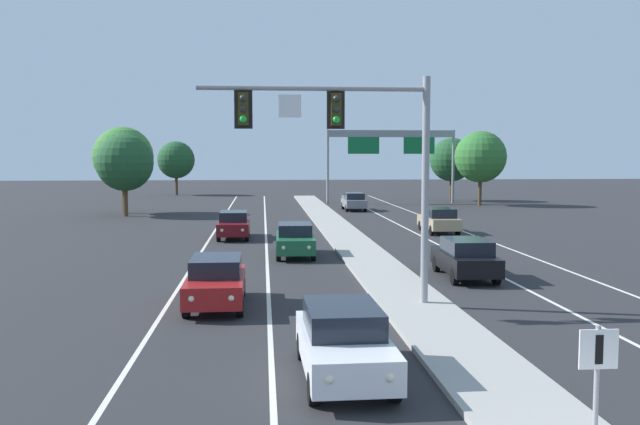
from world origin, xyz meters
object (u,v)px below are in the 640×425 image
object	(u,v)px
overhead_signal_mast	(353,141)
tree_far_right_b	(481,157)
car_oncoming_green	(295,239)
car_receding_tan	(439,220)
car_receding_black	(465,258)
highway_sign_gantry	(391,143)
car_oncoming_darkred	(234,224)
car_oncoming_white	(344,341)
median_sign_post	(597,376)
car_oncoming_red	(216,281)
tree_far_left_b	(123,157)
tree_far_left_c	(125,163)
tree_far_right_a	(452,160)
car_receding_grey	(354,201)
tree_far_left_a	(176,160)

from	to	relation	value
overhead_signal_mast	tree_far_right_b	distance (m)	47.31
car_oncoming_green	car_receding_tan	size ratio (longest dim) A/B	1.01
car_receding_tan	tree_far_right_b	distance (m)	25.35
car_receding_black	highway_sign_gantry	distance (m)	43.17
overhead_signal_mast	car_oncoming_darkred	size ratio (longest dim) A/B	1.63
highway_sign_gantry	car_oncoming_white	bearing A→B (deg)	-101.80
median_sign_post	car_oncoming_red	distance (m)	14.04
tree_far_left_b	tree_far_left_c	xyz separation A→B (m)	(0.69, -2.91, -0.46)
overhead_signal_mast	car_oncoming_white	world-z (taller)	overhead_signal_mast
tree_far_left_b	car_receding_tan	bearing A→B (deg)	-36.06
car_receding_tan	tree_far_right_a	bearing A→B (deg)	72.93
car_oncoming_green	highway_sign_gantry	distance (m)	38.21
overhead_signal_mast	car_oncoming_white	xyz separation A→B (m)	(-1.10, -6.75, -4.51)
car_oncoming_white	tree_far_right_b	xyz separation A→B (m)	(19.42, 50.37, 3.93)
car_receding_tan	tree_far_right_b	bearing A→B (deg)	66.25
car_receding_grey	tree_far_right_a	distance (m)	17.51
overhead_signal_mast	highway_sign_gantry	size ratio (longest dim) A/B	0.55
car_oncoming_white	car_oncoming_red	xyz separation A→B (m)	(-3.27, 7.45, 0.00)
car_oncoming_darkred	car_receding_black	bearing A→B (deg)	-55.12
car_receding_black	tree_far_left_b	bearing A→B (deg)	121.39
overhead_signal_mast	tree_far_left_b	world-z (taller)	overhead_signal_mast
tree_far_left_b	tree_far_right_b	bearing A→B (deg)	10.94
overhead_signal_mast	car_oncoming_red	world-z (taller)	overhead_signal_mast
car_oncoming_white	car_receding_black	bearing A→B (deg)	61.83
tree_far_left_a	car_receding_black	bearing A→B (deg)	-72.50
car_receding_black	tree_far_left_c	world-z (taller)	tree_far_left_c
median_sign_post	highway_sign_gantry	world-z (taller)	highway_sign_gantry
car_receding_black	tree_far_right_b	bearing A→B (deg)	71.22
car_oncoming_white	tree_far_right_a	xyz separation A→B (m)	(18.56, 57.47, 3.61)
car_oncoming_red	highway_sign_gantry	size ratio (longest dim) A/B	0.34
car_oncoming_green	tree_far_right_b	distance (m)	37.85
car_oncoming_green	tree_far_right_a	distance (m)	43.63
car_oncoming_darkred	car_receding_grey	xyz separation A→B (m)	(9.81, 19.73, 0.00)
car_oncoming_white	tree_far_left_a	world-z (taller)	tree_far_left_a
car_receding_grey	tree_far_right_a	bearing A→B (deg)	44.53
car_oncoming_white	car_oncoming_darkred	size ratio (longest dim) A/B	1.00
median_sign_post	car_oncoming_darkred	xyz separation A→B (m)	(-6.69, 30.70, -0.77)
car_receding_grey	tree_far_right_b	size ratio (longest dim) A/B	0.61
car_oncoming_red	car_oncoming_darkred	world-z (taller)	same
tree_far_left_c	tree_far_right_a	world-z (taller)	tree_far_right_a
car_oncoming_white	tree_far_right_b	distance (m)	54.12
median_sign_post	highway_sign_gantry	size ratio (longest dim) A/B	0.17
median_sign_post	tree_far_left_b	world-z (taller)	tree_far_left_b
car_receding_grey	tree_far_left_c	xyz separation A→B (m)	(-19.07, -4.34, 3.48)
car_receding_black	tree_far_right_b	world-z (taller)	tree_far_right_b
overhead_signal_mast	car_receding_black	bearing A→B (deg)	43.85
car_receding_black	tree_far_left_b	size ratio (longest dim) A/B	0.62
overhead_signal_mast	tree_far_left_c	distance (m)	37.05
tree_far_left_b	tree_far_left_c	distance (m)	3.03
car_receding_tan	highway_sign_gantry	distance (m)	27.42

